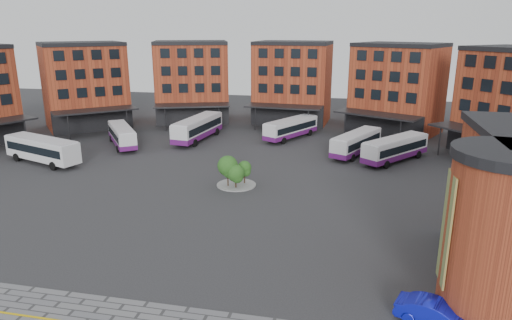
% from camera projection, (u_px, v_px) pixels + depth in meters
% --- Properties ---
extents(ground, '(160.00, 160.00, 0.00)m').
position_uv_depth(ground, '(181.00, 228.00, 40.20)').
color(ground, '#28282B').
rests_on(ground, ground).
extents(main_building, '(94.14, 42.48, 14.60)m').
position_uv_depth(main_building, '(236.00, 89.00, 75.01)').
color(main_building, '#9C3E22').
rests_on(main_building, ground).
extents(tree_island, '(4.40, 4.40, 3.54)m').
position_uv_depth(tree_island, '(234.00, 171.00, 50.07)').
color(tree_island, gray).
rests_on(tree_island, ground).
extents(bus_a, '(12.05, 6.39, 3.34)m').
position_uv_depth(bus_a, '(42.00, 148.00, 58.84)').
color(bus_a, silver).
rests_on(bus_a, ground).
extents(bus_b, '(8.42, 10.06, 3.02)m').
position_uv_depth(bus_b, '(122.00, 135.00, 67.44)').
color(bus_b, silver).
rests_on(bus_b, ground).
extents(bus_c, '(4.40, 12.80, 3.53)m').
position_uv_depth(bus_c, '(198.00, 128.00, 70.97)').
color(bus_c, silver).
rests_on(bus_c, ground).
extents(bus_d, '(7.55, 11.02, 3.14)m').
position_uv_depth(bus_d, '(291.00, 128.00, 71.90)').
color(bus_d, silver).
rests_on(bus_d, ground).
extents(bus_e, '(7.00, 11.01, 3.10)m').
position_uv_depth(bus_e, '(356.00, 143.00, 62.95)').
color(bus_e, silver).
rests_on(bus_e, ground).
extents(bus_f, '(9.07, 10.50, 3.19)m').
position_uv_depth(bus_f, '(395.00, 149.00, 59.73)').
color(bus_f, silver).
rests_on(bus_f, ground).
extents(blue_car, '(5.00, 3.18, 1.56)m').
position_uv_depth(blue_car, '(437.00, 314.00, 26.94)').
color(blue_car, '#0E13B6').
rests_on(blue_car, ground).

